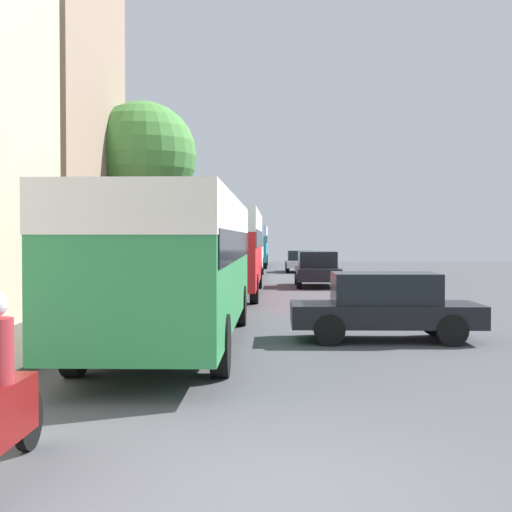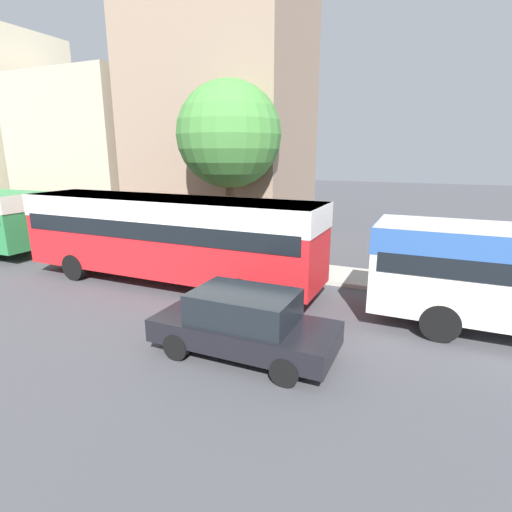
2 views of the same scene
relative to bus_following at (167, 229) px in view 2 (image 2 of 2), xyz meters
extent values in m
cube|color=#BCAD93|center=(-7.04, -10.67, 2.47)|extent=(5.30, 7.93, 9.07)
cube|color=gray|center=(-7.67, -1.88, 4.54)|extent=(6.55, 8.48, 13.21)
cylinder|color=black|center=(-1.38, -9.46, -1.56)|extent=(0.28, 1.00, 1.00)
cube|color=red|center=(0.00, 0.00, -0.22)|extent=(2.46, 11.43, 2.68)
cube|color=white|center=(0.00, 0.00, 0.72)|extent=(2.49, 11.49, 0.81)
cube|color=black|center=(0.00, 0.00, 0.11)|extent=(2.51, 10.97, 0.59)
cylinder|color=black|center=(-1.13, 3.54, -1.56)|extent=(0.28, 1.00, 1.00)
cylinder|color=black|center=(1.13, 3.54, -1.56)|extent=(0.28, 1.00, 1.00)
cylinder|color=black|center=(-1.13, -3.54, -1.56)|extent=(0.28, 1.00, 1.00)
cylinder|color=black|center=(1.13, -3.54, -1.56)|extent=(0.28, 1.00, 1.00)
cylinder|color=black|center=(-1.28, 9.20, -1.56)|extent=(0.28, 1.00, 1.00)
cylinder|color=black|center=(1.04, 9.20, -1.56)|extent=(0.28, 1.00, 1.00)
cube|color=black|center=(3.74, 4.92, -1.47)|extent=(1.87, 4.36, 0.55)
cube|color=black|center=(3.74, 4.92, -0.83)|extent=(1.65, 2.40, 0.71)
cylinder|color=black|center=(2.88, 6.27, -1.74)|extent=(0.22, 0.64, 0.64)
cylinder|color=black|center=(4.60, 6.27, -1.74)|extent=(0.22, 0.64, 0.64)
cylinder|color=black|center=(2.88, 3.57, -1.74)|extent=(0.22, 0.64, 0.64)
cylinder|color=black|center=(4.60, 3.57, -1.74)|extent=(0.22, 0.64, 0.64)
cylinder|color=#232838|center=(-3.38, -1.87, -1.49)|extent=(0.35, 0.35, 0.84)
cylinder|color=maroon|center=(-3.38, -1.87, -0.72)|extent=(0.43, 0.43, 0.70)
sphere|color=tan|center=(-3.38, -1.87, -0.26)|extent=(0.23, 0.23, 0.23)
cylinder|color=#232838|center=(-2.80, 11.05, -1.51)|extent=(0.31, 0.31, 0.80)
cylinder|color=#33477F|center=(-2.80, 11.05, -0.79)|extent=(0.39, 0.39, 0.66)
sphere|color=tan|center=(-2.80, 11.05, -0.35)|extent=(0.22, 0.22, 0.22)
cylinder|color=brown|center=(-3.40, 0.81, -0.08)|extent=(0.36, 0.36, 3.67)
sphere|color=#47893D|center=(-3.40, 0.81, 3.37)|extent=(4.29, 4.29, 4.29)
camera|label=1|loc=(1.78, -27.22, 0.13)|focal=50.00mm
camera|label=2|loc=(11.61, 8.76, 2.66)|focal=28.00mm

